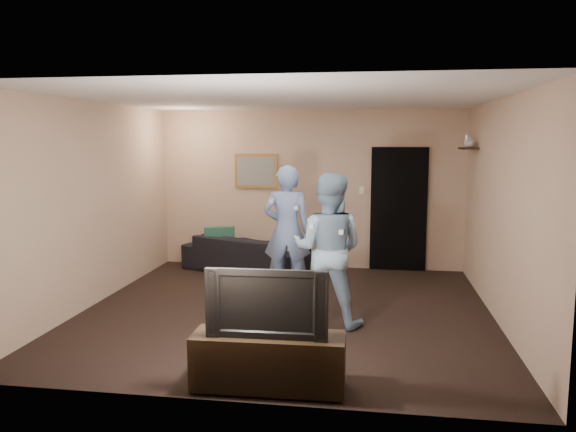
% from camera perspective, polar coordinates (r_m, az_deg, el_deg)
% --- Properties ---
extents(ground, '(5.00, 5.00, 0.00)m').
position_cam_1_polar(ground, '(7.10, -0.15, -9.57)').
color(ground, black).
rests_on(ground, ground).
extents(ceiling, '(5.00, 5.00, 0.04)m').
position_cam_1_polar(ceiling, '(6.79, -0.16, 11.86)').
color(ceiling, silver).
rests_on(ceiling, wall_back).
extents(wall_back, '(5.00, 0.04, 2.60)m').
position_cam_1_polar(wall_back, '(9.29, 2.23, 2.72)').
color(wall_back, tan).
rests_on(wall_back, ground).
extents(wall_front, '(5.00, 0.04, 2.60)m').
position_cam_1_polar(wall_front, '(4.40, -5.21, -2.92)').
color(wall_front, tan).
rests_on(wall_front, ground).
extents(wall_left, '(0.04, 5.00, 2.60)m').
position_cam_1_polar(wall_left, '(7.62, -19.07, 1.20)').
color(wall_left, tan).
rests_on(wall_left, ground).
extents(wall_right, '(0.04, 5.00, 2.60)m').
position_cam_1_polar(wall_right, '(6.90, 20.83, 0.47)').
color(wall_right, tan).
rests_on(wall_right, ground).
extents(sofa, '(2.15, 1.43, 0.59)m').
position_cam_1_polar(sofa, '(9.10, -4.37, -3.82)').
color(sofa, black).
rests_on(sofa, ground).
extents(throw_pillow, '(0.51, 0.26, 0.49)m').
position_cam_1_polar(throw_pillow, '(9.17, -6.96, -2.58)').
color(throw_pillow, '#184937').
rests_on(throw_pillow, sofa).
extents(painting_frame, '(0.72, 0.05, 0.57)m').
position_cam_1_polar(painting_frame, '(9.39, -3.26, 4.60)').
color(painting_frame, olive).
rests_on(painting_frame, wall_back).
extents(painting_canvas, '(0.62, 0.01, 0.47)m').
position_cam_1_polar(painting_canvas, '(9.36, -3.29, 4.59)').
color(painting_canvas, slate).
rests_on(painting_canvas, painting_frame).
extents(doorway, '(0.90, 0.06, 2.00)m').
position_cam_1_polar(doorway, '(9.24, 11.17, 0.68)').
color(doorway, black).
rests_on(doorway, ground).
extents(light_switch, '(0.08, 0.02, 0.12)m').
position_cam_1_polar(light_switch, '(9.21, 7.48, 2.61)').
color(light_switch, silver).
rests_on(light_switch, wall_back).
extents(wall_shelf, '(0.20, 0.60, 0.03)m').
position_cam_1_polar(wall_shelf, '(8.60, 17.84, 6.56)').
color(wall_shelf, black).
rests_on(wall_shelf, wall_right).
extents(shelf_vase, '(0.16, 0.16, 0.17)m').
position_cam_1_polar(shelf_vase, '(8.48, 17.99, 7.21)').
color(shelf_vase, '#B2B2B7').
rests_on(shelf_vase, wall_shelf).
extents(shelf_figurine, '(0.06, 0.06, 0.18)m').
position_cam_1_polar(shelf_figurine, '(8.74, 17.73, 7.26)').
color(shelf_figurine, silver).
rests_on(shelf_figurine, wall_shelf).
extents(tv_console, '(1.30, 0.45, 0.46)m').
position_cam_1_polar(tv_console, '(4.92, -1.99, -14.49)').
color(tv_console, black).
rests_on(tv_console, ground).
extents(television, '(1.02, 0.16, 0.59)m').
position_cam_1_polar(television, '(4.75, -2.02, -8.63)').
color(television, black).
rests_on(television, tv_console).
extents(wii_player_left, '(0.66, 0.51, 1.78)m').
position_cam_1_polar(wii_player_left, '(7.64, -0.11, -1.47)').
color(wii_player_left, '#7594CC').
rests_on(wii_player_left, ground).
extents(wii_player_right, '(0.94, 0.78, 1.75)m').
position_cam_1_polar(wii_player_right, '(6.40, 4.09, -3.43)').
color(wii_player_right, '#85A7C2').
rests_on(wii_player_right, ground).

